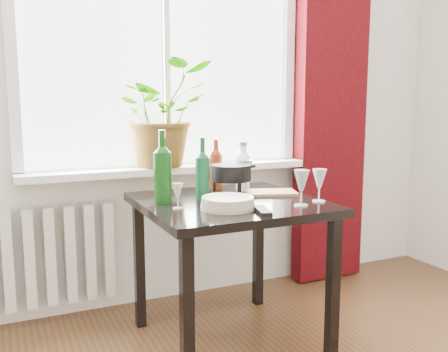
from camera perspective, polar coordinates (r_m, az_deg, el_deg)
name	(u,v)px	position (r m, az deg, el deg)	size (l,w,h in m)	color
window	(165,35)	(3.02, -6.81, 15.67)	(1.72, 0.08, 1.62)	white
windowsill	(171,169)	(2.96, -6.12, 0.78)	(1.72, 0.20, 0.04)	white
curtain	(331,90)	(3.43, 12.18, 9.60)	(0.50, 0.12, 2.56)	#330408
radiator	(40,257)	(2.94, -20.33, -8.67)	(0.80, 0.10, 0.55)	silver
table	(229,218)	(2.48, 0.63, -4.87)	(0.85, 0.85, 0.74)	black
potted_plant	(162,114)	(2.93, -7.06, 7.08)	(0.55, 0.48, 0.61)	#447D21
wine_bottle_left	(163,166)	(2.40, -7.04, 1.18)	(0.08, 0.08, 0.36)	#0B3B0C
wine_bottle_right	(203,168)	(2.48, -2.46, 0.92)	(0.07, 0.07, 0.31)	#0C4020
bottle_amber	(216,163)	(2.76, -0.93, 1.45)	(0.07, 0.07, 0.28)	maroon
cleaning_bottle	(243,166)	(2.74, 2.17, 1.17)	(0.07, 0.07, 0.26)	white
wineglass_front_right	(301,188)	(2.34, 8.84, -1.32)	(0.07, 0.07, 0.17)	#B3BAC1
wineglass_far_right	(319,185)	(2.45, 10.84, -1.03)	(0.07, 0.07, 0.16)	silver
wineglass_back_center	(246,175)	(2.69, 2.53, 0.10)	(0.07, 0.07, 0.18)	silver
wineglass_back_left	(163,178)	(2.64, -7.02, -0.18)	(0.07, 0.07, 0.17)	#AFB8BD
wineglass_front_left	(178,196)	(2.26, -5.31, -2.28)	(0.05, 0.05, 0.12)	silver
plate_stack	(228,203)	(2.26, 0.43, -3.10)	(0.25, 0.25, 0.05)	beige
fondue_pot	(231,180)	(2.58, 0.81, -0.45)	(0.24, 0.21, 0.16)	black
tv_remote	(262,211)	(2.20, 4.41, -3.97)	(0.05, 0.17, 0.02)	black
cutting_board	(270,192)	(2.64, 5.32, -1.89)	(0.27, 0.17, 0.01)	#986E44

